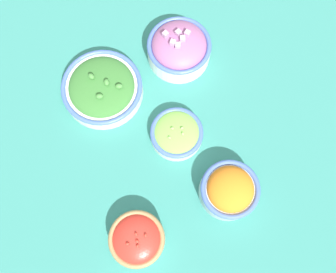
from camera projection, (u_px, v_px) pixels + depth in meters
The scene contains 6 objects.
ground_plane at pixel (168, 140), 0.93m from camera, with size 3.00×3.00×0.00m, color #337F75.
bowl_lettuce at pixel (176, 132), 0.91m from camera, with size 0.13×0.13×0.05m.
bowl_carrots at pixel (229, 190), 0.85m from camera, with size 0.14×0.14×0.09m.
bowl_red_onion at pixel (179, 48), 0.95m from camera, with size 0.16×0.16×0.10m.
bowl_broccoli at pixel (102, 88), 0.93m from camera, with size 0.20×0.20×0.07m.
bowl_cherry_tomatoes at pixel (137, 239), 0.83m from camera, with size 0.13×0.13×0.07m.
Camera 1 is at (-0.22, 0.10, 0.89)m, focal length 40.00 mm.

